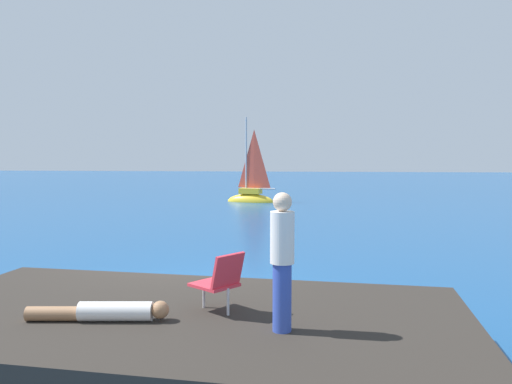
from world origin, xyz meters
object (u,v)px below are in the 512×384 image
Objects in this scene: person_sunbather at (105,312)px; beach_chair at (220,279)px; person_standing at (282,258)px; sailboat_near at (251,197)px.

beach_chair is (1.35, 0.48, 0.33)m from person_sunbather.
person_standing reaches higher than person_sunbather.
person_standing is at bearing 170.84° from person_sunbather.
sailboat_near reaches higher than beach_chair.
sailboat_near is at bearing -93.52° from person_sunbather.
sailboat_near is 24.84m from person_standing.
sailboat_near is at bearing -59.42° from person_standing.
sailboat_near is 7.16× the size of beach_chair.
person_sunbather is at bearing 55.83° from beach_chair.
person_sunbather is at bearing 105.83° from sailboat_near.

